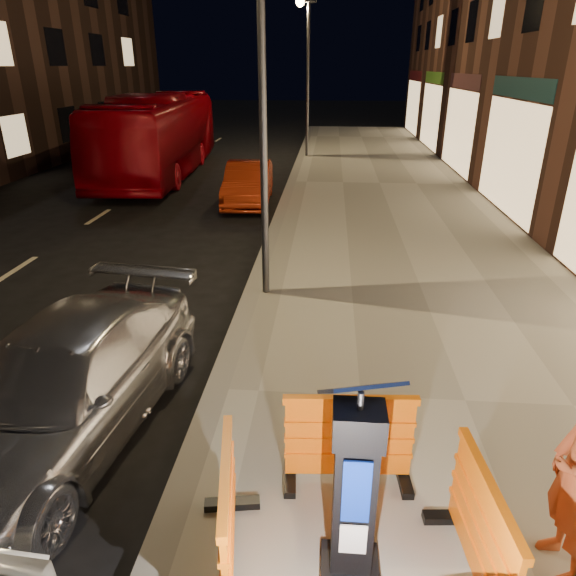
# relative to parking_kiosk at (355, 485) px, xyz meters

# --- Properties ---
(ground_plane) EXTENTS (120.00, 120.00, 0.00)m
(ground_plane) POSITION_rel_parking_kiosk_xyz_m (-1.56, 2.34, -1.01)
(ground_plane) COLOR black
(ground_plane) RESTS_ON ground
(sidewalk) EXTENTS (6.00, 60.00, 0.15)m
(sidewalk) POSITION_rel_parking_kiosk_xyz_m (1.44, 2.34, -0.93)
(sidewalk) COLOR gray
(sidewalk) RESTS_ON ground
(kerb) EXTENTS (0.30, 60.00, 0.15)m
(kerb) POSITION_rel_parking_kiosk_xyz_m (-1.56, 2.34, -0.93)
(kerb) COLOR slate
(kerb) RESTS_ON ground
(parking_kiosk) EXTENTS (0.60, 0.60, 1.72)m
(parking_kiosk) POSITION_rel_parking_kiosk_xyz_m (0.00, 0.00, 0.00)
(parking_kiosk) COLOR black
(parking_kiosk) RESTS_ON sidewalk
(barrier_back) EXTENTS (1.26, 0.59, 0.96)m
(barrier_back) POSITION_rel_parking_kiosk_xyz_m (0.00, 0.95, -0.38)
(barrier_back) COLOR orange
(barrier_back) RESTS_ON sidewalk
(barrier_kerbside) EXTENTS (0.69, 1.29, 0.96)m
(barrier_kerbside) POSITION_rel_parking_kiosk_xyz_m (-0.95, 0.00, -0.38)
(barrier_kerbside) COLOR orange
(barrier_kerbside) RESTS_ON sidewalk
(barrier_bldgside) EXTENTS (0.61, 1.27, 0.96)m
(barrier_bldgside) POSITION_rel_parking_kiosk_xyz_m (0.95, 0.00, -0.38)
(barrier_bldgside) COLOR orange
(barrier_bldgside) RESTS_ON sidewalk
(car_silver) EXTENTS (2.32, 4.56, 1.27)m
(car_silver) POSITION_rel_parking_kiosk_xyz_m (-3.07, 1.57, -1.01)
(car_silver) COLOR #B8B8BD
(car_silver) RESTS_ON ground
(car_red) EXTENTS (1.50, 3.73, 1.20)m
(car_red) POSITION_rel_parking_kiosk_xyz_m (-2.66, 12.16, -1.01)
(car_red) COLOR #A92C12
(car_red) RESTS_ON ground
(bus_doubledecker) EXTENTS (3.12, 10.55, 2.90)m
(bus_doubledecker) POSITION_rel_parking_kiosk_xyz_m (-6.61, 16.36, -1.01)
(bus_doubledecker) COLOR maroon
(bus_doubledecker) RESTS_ON ground
(street_lamp_mid) EXTENTS (0.12, 0.12, 6.00)m
(street_lamp_mid) POSITION_rel_parking_kiosk_xyz_m (-1.31, 5.34, 2.14)
(street_lamp_mid) COLOR #3F3F44
(street_lamp_mid) RESTS_ON sidewalk
(street_lamp_far) EXTENTS (0.12, 0.12, 6.00)m
(street_lamp_far) POSITION_rel_parking_kiosk_xyz_m (-1.31, 20.34, 2.14)
(street_lamp_far) COLOR #3F3F44
(street_lamp_far) RESTS_ON sidewalk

